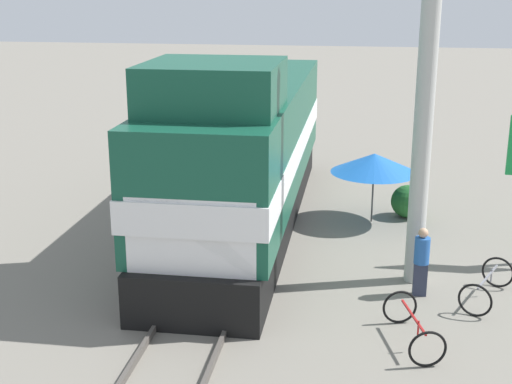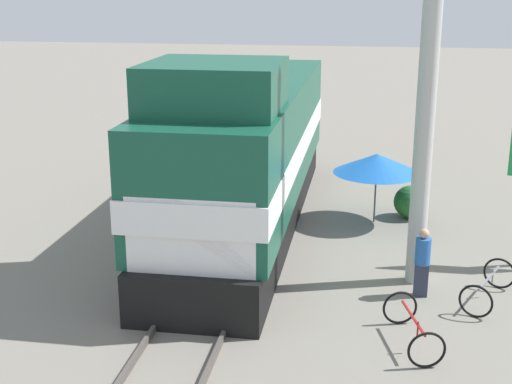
{
  "view_description": "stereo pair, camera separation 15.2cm",
  "coord_description": "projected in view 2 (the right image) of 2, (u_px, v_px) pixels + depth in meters",
  "views": [
    {
      "loc": [
        3.25,
        -17.07,
        6.82
      ],
      "look_at": [
        1.2,
        -3.61,
        2.74
      ],
      "focal_mm": 50.0,
      "sensor_mm": 36.0,
      "label": 1
    },
    {
      "loc": [
        3.4,
        -17.04,
        6.82
      ],
      "look_at": [
        1.2,
        -3.61,
        2.74
      ],
      "focal_mm": 50.0,
      "sensor_mm": 36.0,
      "label": 2
    }
  ],
  "objects": [
    {
      "name": "ground_plane",
      "position": [
        233.0,
        251.0,
        18.59
      ],
      "size": [
        120.0,
        120.0,
        0.0
      ],
      "primitive_type": "plane",
      "color": "slate"
    },
    {
      "name": "rail_near",
      "position": [
        206.0,
        247.0,
        18.68
      ],
      "size": [
        0.08,
        36.08,
        0.15
      ],
      "primitive_type": "cube",
      "color": "#4C4742",
      "rests_on": "ground_plane"
    },
    {
      "name": "rail_far",
      "position": [
        260.0,
        250.0,
        18.46
      ],
      "size": [
        0.08,
        36.08,
        0.15
      ],
      "primitive_type": "cube",
      "color": "#4C4742",
      "rests_on": "ground_plane"
    },
    {
      "name": "locomotive",
      "position": [
        245.0,
        154.0,
        19.64
      ],
      "size": [
        3.14,
        13.56,
        5.11
      ],
      "color": "black",
      "rests_on": "ground_plane"
    },
    {
      "name": "utility_pole",
      "position": [
        427.0,
        97.0,
        15.53
      ],
      "size": [
        1.8,
        0.43,
        8.57
      ],
      "color": "#B2B2AD",
      "rests_on": "ground_plane"
    },
    {
      "name": "vendor_umbrella",
      "position": [
        377.0,
        163.0,
        20.34
      ],
      "size": [
        2.49,
        2.49,
        2.04
      ],
      "color": "#4C4C4C",
      "rests_on": "ground_plane"
    },
    {
      "name": "shrub_cluster",
      "position": [
        410.0,
        202.0,
        21.08
      ],
      "size": [
        0.98,
        0.98,
        0.98
      ],
      "primitive_type": "sphere",
      "color": "#236028",
      "rests_on": "ground_plane"
    },
    {
      "name": "person_bystander",
      "position": [
        422.0,
        260.0,
        15.75
      ],
      "size": [
        0.34,
        0.34,
        1.59
      ],
      "color": "#2D3347",
      "rests_on": "ground_plane"
    },
    {
      "name": "bicycle",
      "position": [
        488.0,
        286.0,
        15.56
      ],
      "size": [
        1.41,
        1.96,
        0.73
      ],
      "rotation": [
        0.0,
        0.0,
        2.72
      ],
      "color": "black",
      "rests_on": "ground_plane"
    },
    {
      "name": "bicycle_spare",
      "position": [
        413.0,
        327.0,
        13.74
      ],
      "size": [
        1.14,
        1.92,
        0.73
      ],
      "rotation": [
        0.0,
        0.0,
        0.25
      ],
      "color": "black",
      "rests_on": "ground_plane"
    }
  ]
}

